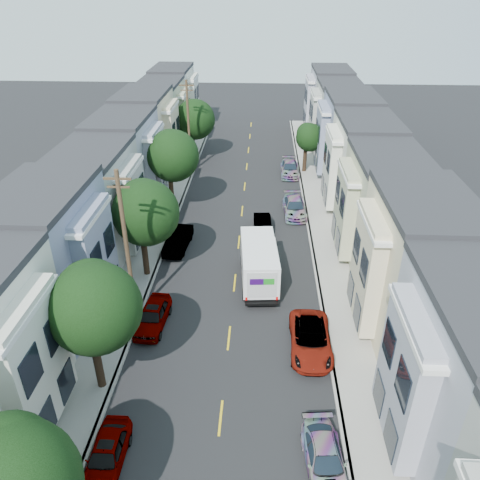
% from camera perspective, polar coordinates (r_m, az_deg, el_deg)
% --- Properties ---
extents(ground, '(160.00, 160.00, 0.00)m').
position_cam_1_polar(ground, '(29.48, -1.36, -11.87)').
color(ground, black).
rests_on(ground, ground).
extents(road_slab, '(12.00, 70.00, 0.02)m').
position_cam_1_polar(road_slab, '(41.91, 0.07, 1.77)').
color(road_slab, black).
rests_on(road_slab, ground).
extents(curb_left, '(0.30, 70.00, 0.15)m').
position_cam_1_polar(curb_left, '(42.57, -8.09, 2.01)').
color(curb_left, gray).
rests_on(curb_left, ground).
extents(curb_right, '(0.30, 70.00, 0.15)m').
position_cam_1_polar(curb_right, '(42.06, 8.34, 1.64)').
color(curb_right, gray).
rests_on(curb_right, ground).
extents(sidewalk_left, '(2.60, 70.00, 0.15)m').
position_cam_1_polar(sidewalk_left, '(42.82, -9.80, 2.04)').
color(sidewalk_left, gray).
rests_on(sidewalk_left, ground).
extents(sidewalk_right, '(2.60, 70.00, 0.15)m').
position_cam_1_polar(sidewalk_right, '(42.21, 10.09, 1.59)').
color(sidewalk_right, gray).
rests_on(sidewalk_right, ground).
extents(centerline, '(0.12, 70.00, 0.01)m').
position_cam_1_polar(centerline, '(41.91, 0.07, 1.75)').
color(centerline, gold).
rests_on(centerline, ground).
extents(townhouse_row_left, '(5.00, 70.00, 8.50)m').
position_cam_1_polar(townhouse_row_left, '(43.83, -14.66, 2.03)').
color(townhouse_row_left, '#B6B891').
rests_on(townhouse_row_left, ground).
extents(townhouse_row_right, '(5.00, 70.00, 8.50)m').
position_cam_1_polar(townhouse_row_right, '(42.91, 15.12, 1.35)').
color(townhouse_row_right, '#B6B891').
rests_on(townhouse_row_right, ground).
extents(tree_b, '(4.64, 4.64, 7.67)m').
position_cam_1_polar(tree_b, '(24.15, -17.49, -7.98)').
color(tree_b, black).
rests_on(tree_b, ground).
extents(tree_c, '(4.70, 4.70, 7.51)m').
position_cam_1_polar(tree_c, '(33.18, -11.58, 3.23)').
color(tree_c, black).
rests_on(tree_c, ground).
extents(tree_d, '(4.70, 4.70, 7.83)m').
position_cam_1_polar(tree_d, '(42.99, -8.29, 10.09)').
color(tree_d, black).
rests_on(tree_d, ground).
extents(tree_e, '(4.70, 4.70, 7.20)m').
position_cam_1_polar(tree_e, '(57.00, -5.60, 14.40)').
color(tree_e, black).
rests_on(tree_e, ground).
extents(tree_far_r, '(3.10, 3.10, 5.58)m').
position_cam_1_polar(tree_far_r, '(53.28, 8.41, 12.21)').
color(tree_far_r, black).
rests_on(tree_far_r, ground).
extents(utility_pole_near, '(1.60, 0.26, 10.00)m').
position_cam_1_polar(utility_pole_near, '(29.15, -13.65, -0.87)').
color(utility_pole_near, '#42301E').
rests_on(utility_pole_near, ground).
extents(utility_pole_far, '(1.60, 0.26, 10.00)m').
position_cam_1_polar(utility_pole_far, '(52.71, -6.27, 13.49)').
color(utility_pole_far, '#42301E').
rests_on(utility_pole_far, ground).
extents(fedex_truck, '(2.46, 6.40, 3.07)m').
position_cam_1_polar(fedex_truck, '(33.39, 2.33, -2.70)').
color(fedex_truck, white).
rests_on(fedex_truck, ground).
extents(lead_sedan, '(1.68, 4.14, 1.35)m').
position_cam_1_polar(lead_sedan, '(40.46, 2.78, 1.72)').
color(lead_sedan, black).
rests_on(lead_sedan, ground).
extents(parked_left_b, '(1.59, 4.15, 1.35)m').
position_cam_1_polar(parked_left_b, '(23.93, -15.95, -23.87)').
color(parked_left_b, black).
rests_on(parked_left_b, ground).
extents(parked_left_c, '(1.98, 4.55, 1.44)m').
position_cam_1_polar(parked_left_c, '(30.48, -10.58, -9.09)').
color(parked_left_c, '#B0B6BB').
rests_on(parked_left_c, ground).
extents(parked_left_d, '(1.96, 4.62, 1.50)m').
position_cam_1_polar(parked_left_d, '(38.41, -7.55, -0.01)').
color(parked_left_d, '#37140C').
rests_on(parked_left_d, ground).
extents(parked_right_a, '(2.11, 4.28, 1.24)m').
position_cam_1_polar(parked_right_a, '(23.39, 10.29, -24.86)').
color(parked_right_a, '#4A4D52').
rests_on(parked_right_a, ground).
extents(parked_right_b, '(2.45, 5.21, 1.44)m').
position_cam_1_polar(parked_right_b, '(28.60, 8.58, -11.90)').
color(parked_right_b, white).
rests_on(parked_right_b, ground).
extents(parked_right_c, '(2.25, 4.89, 1.44)m').
position_cam_1_polar(parked_right_c, '(44.00, 6.64, 4.00)').
color(parked_right_c, black).
rests_on(parked_right_c, ground).
extents(parked_right_d, '(2.01, 4.73, 1.42)m').
position_cam_1_polar(parked_right_d, '(53.31, 6.07, 8.65)').
color(parked_right_d, '#081A30').
rests_on(parked_right_d, ground).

